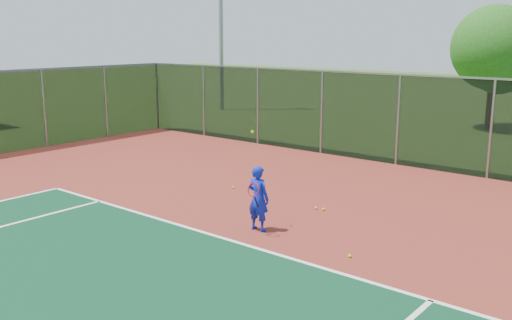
{
  "coord_description": "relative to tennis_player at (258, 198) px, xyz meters",
  "views": [
    {
      "loc": [
        5.24,
        -5.45,
        4.25
      ],
      "look_at": [
        -3.35,
        5.0,
        1.3
      ],
      "focal_mm": 40.0,
      "sensor_mm": 36.0,
      "label": 1
    }
  ],
  "objects": [
    {
      "name": "tennis_player",
      "position": [
        0.0,
        0.0,
        0.0
      ],
      "size": [
        0.59,
        0.6,
        2.21
      ],
      "color": "#1321BA",
      "rests_on": "court_apron"
    },
    {
      "name": "fence_back",
      "position": [
        2.38,
        8.1,
        0.8
      ],
      "size": [
        30.0,
        0.06,
        3.03
      ],
      "color": "black",
      "rests_on": "court_apron"
    },
    {
      "name": "practice_ball_1",
      "position": [
        0.12,
        2.13,
        -0.71
      ],
      "size": [
        0.07,
        0.07,
        0.07
      ],
      "primitive_type": "sphere",
      "color": "#BEE01A",
      "rests_on": "court_apron"
    },
    {
      "name": "tree_back_left",
      "position": [
        -0.57,
        17.63,
        2.78
      ],
      "size": [
        3.85,
        3.85,
        5.65
      ],
      "color": "#362613",
      "rests_on": "ground"
    },
    {
      "name": "practice_ball_2",
      "position": [
        2.4,
        -0.11,
        -0.71
      ],
      "size": [
        0.07,
        0.07,
        0.07
      ],
      "primitive_type": "sphere",
      "color": "#BEE01A",
      "rests_on": "court_apron"
    },
    {
      "name": "court_apron",
      "position": [
        2.38,
        -1.9,
        -0.75
      ],
      "size": [
        30.0,
        20.0,
        0.02
      ],
      "primitive_type": "cube",
      "color": "maroon",
      "rests_on": "ground"
    },
    {
      "name": "practice_ball_4",
      "position": [
        0.34,
        2.15,
        -0.71
      ],
      "size": [
        0.07,
        0.07,
        0.07
      ],
      "primitive_type": "sphere",
      "color": "#BEE01A",
      "rests_on": "court_apron"
    },
    {
      "name": "practice_ball_3",
      "position": [
        -2.79,
        2.3,
        -0.71
      ],
      "size": [
        0.07,
        0.07,
        0.07
      ],
      "primitive_type": "sphere",
      "color": "#BEE01A",
      "rests_on": "court_apron"
    }
  ]
}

